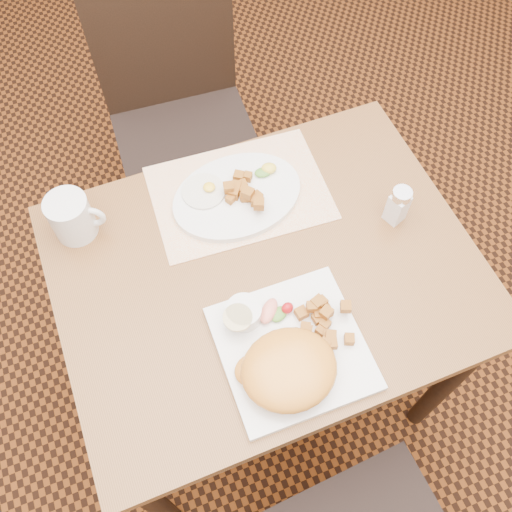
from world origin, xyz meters
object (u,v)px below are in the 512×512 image
object	(u,v)px
chair_far	(179,106)
plate_oval	(237,196)
plate_square	(292,348)
coffee_mug	(72,217)
table	(266,291)
salt_shaker	(398,205)

from	to	relation	value
chair_far	plate_oval	world-z (taller)	chair_far
plate_square	coffee_mug	world-z (taller)	coffee_mug
plate_oval	coffee_mug	bearing A→B (deg)	171.81
table	plate_oval	size ratio (longest dim) A/B	2.96
table	coffee_mug	size ratio (longest dim) A/B	7.56
salt_shaker	coffee_mug	bearing A→B (deg)	160.89
table	salt_shaker	world-z (taller)	salt_shaker
chair_far	coffee_mug	xyz separation A→B (m)	(-0.36, -0.48, 0.26)
coffee_mug	chair_far	bearing A→B (deg)	52.89
salt_shaker	coffee_mug	xyz separation A→B (m)	(-0.67, 0.23, 0.00)
table	plate_square	bearing A→B (deg)	-97.37
table	plate_square	xyz separation A→B (m)	(-0.02, -0.19, 0.12)
table	plate_oval	bearing A→B (deg)	88.57
salt_shaker	plate_square	bearing A→B (deg)	-149.11
plate_square	coffee_mug	xyz separation A→B (m)	(-0.33, 0.44, 0.04)
salt_shaker	coffee_mug	size ratio (longest dim) A/B	0.84
plate_square	plate_oval	world-z (taller)	plate_oval
plate_oval	coffee_mug	xyz separation A→B (m)	(-0.36, 0.05, 0.04)
table	salt_shaker	bearing A→B (deg)	2.61
plate_oval	salt_shaker	world-z (taller)	salt_shaker
salt_shaker	table	bearing A→B (deg)	-177.39
chair_far	coffee_mug	distance (m)	0.66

